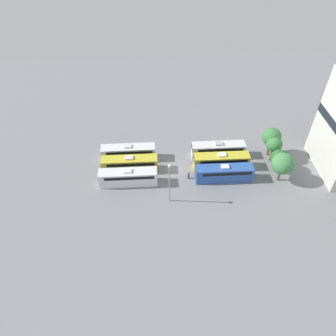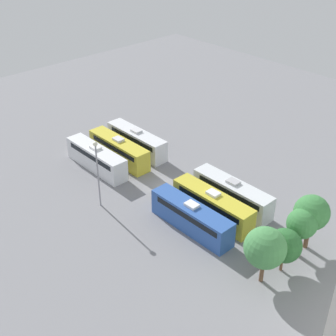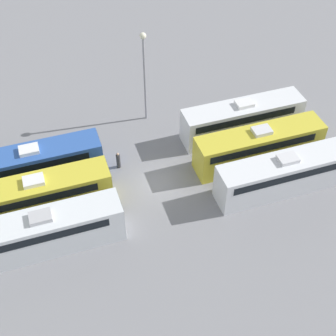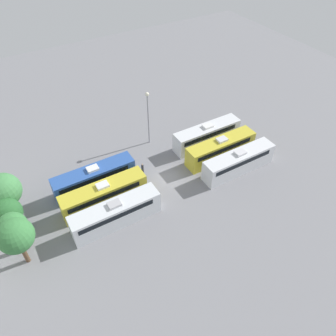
{
  "view_description": "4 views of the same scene",
  "coord_description": "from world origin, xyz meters",
  "px_view_note": "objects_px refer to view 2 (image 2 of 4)",
  "views": [
    {
      "loc": [
        51.28,
        -4.65,
        47.72
      ],
      "look_at": [
        1.46,
        -1.71,
        1.62
      ],
      "focal_mm": 35.0,
      "sensor_mm": 36.0,
      "label": 1
    },
    {
      "loc": [
        36.49,
        40.83,
        35.68
      ],
      "look_at": [
        -1.97,
        -0.79,
        1.68
      ],
      "focal_mm": 50.0,
      "sensor_mm": 36.0,
      "label": 2
    },
    {
      "loc": [
        -26.62,
        7.72,
        29.55
      ],
      "look_at": [
        -1.63,
        -0.64,
        3.32
      ],
      "focal_mm": 50.0,
      "sensor_mm": 36.0,
      "label": 3
    },
    {
      "loc": [
        -29.75,
        17.47,
        34.1
      ],
      "look_at": [
        0.07,
        -0.22,
        1.99
      ],
      "focal_mm": 35.0,
      "sensor_mm": 36.0,
      "label": 4
    }
  ],
  "objects_px": {
    "bus_1": "(119,149)",
    "bus_2": "(97,158)",
    "bus_0": "(137,140)",
    "bus_3": "(232,193)",
    "worker_person": "(157,196)",
    "tree_2": "(285,246)",
    "tree_1": "(302,224)",
    "tree_3": "(265,248)",
    "bus_5": "(192,216)",
    "tree_0": "(312,213)",
    "bus_4": "(213,205)",
    "light_pole": "(97,164)"
  },
  "relations": [
    {
      "from": "bus_1",
      "to": "bus_2",
      "type": "height_order",
      "value": "same"
    },
    {
      "from": "bus_0",
      "to": "bus_3",
      "type": "bearing_deg",
      "value": 89.27
    },
    {
      "from": "worker_person",
      "to": "tree_2",
      "type": "xyz_separation_m",
      "value": [
        -1.31,
        18.87,
        2.64
      ]
    },
    {
      "from": "tree_1",
      "to": "tree_3",
      "type": "bearing_deg",
      "value": -1.89
    },
    {
      "from": "bus_0",
      "to": "tree_1",
      "type": "bearing_deg",
      "value": 85.82
    },
    {
      "from": "bus_3",
      "to": "worker_person",
      "type": "xyz_separation_m",
      "value": [
        6.71,
        -7.26,
        -1.06
      ]
    },
    {
      "from": "bus_5",
      "to": "tree_0",
      "type": "xyz_separation_m",
      "value": [
        -7.31,
        11.32,
        3.02
      ]
    },
    {
      "from": "bus_1",
      "to": "worker_person",
      "type": "xyz_separation_m",
      "value": [
        3.15,
        12.06,
        -1.06
      ]
    },
    {
      "from": "bus_5",
      "to": "tree_3",
      "type": "distance_m",
      "value": 11.53
    },
    {
      "from": "bus_1",
      "to": "bus_4",
      "type": "bearing_deg",
      "value": 89.4
    },
    {
      "from": "tree_0",
      "to": "tree_2",
      "type": "bearing_deg",
      "value": 3.78
    },
    {
      "from": "bus_0",
      "to": "tree_2",
      "type": "bearing_deg",
      "value": 79.77
    },
    {
      "from": "bus_5",
      "to": "tree_2",
      "type": "relative_size",
      "value": 2.2
    },
    {
      "from": "bus_0",
      "to": "bus_1",
      "type": "height_order",
      "value": "same"
    },
    {
      "from": "bus_4",
      "to": "worker_person",
      "type": "height_order",
      "value": "bus_4"
    },
    {
      "from": "bus_0",
      "to": "bus_2",
      "type": "bearing_deg",
      "value": 1.39
    },
    {
      "from": "light_pole",
      "to": "bus_3",
      "type": "bearing_deg",
      "value": 137.51
    },
    {
      "from": "tree_0",
      "to": "tree_3",
      "type": "xyz_separation_m",
      "value": [
        8.15,
        -0.13,
        -0.38
      ]
    },
    {
      "from": "bus_5",
      "to": "light_pole",
      "type": "bearing_deg",
      "value": -65.71
    },
    {
      "from": "bus_4",
      "to": "bus_5",
      "type": "distance_m",
      "value": 3.68
    },
    {
      "from": "bus_2",
      "to": "tree_0",
      "type": "bearing_deg",
      "value": 103.48
    },
    {
      "from": "bus_3",
      "to": "bus_5",
      "type": "bearing_deg",
      "value": -0.39
    },
    {
      "from": "tree_0",
      "to": "tree_1",
      "type": "xyz_separation_m",
      "value": [
        1.88,
        0.08,
        -0.54
      ]
    },
    {
      "from": "bus_1",
      "to": "tree_0",
      "type": "height_order",
      "value": "tree_0"
    },
    {
      "from": "bus_2",
      "to": "worker_person",
      "type": "distance_m",
      "value": 12.36
    },
    {
      "from": "tree_2",
      "to": "bus_3",
      "type": "bearing_deg",
      "value": -114.95
    },
    {
      "from": "bus_1",
      "to": "bus_2",
      "type": "relative_size",
      "value": 1.0
    },
    {
      "from": "bus_5",
      "to": "tree_0",
      "type": "distance_m",
      "value": 13.81
    },
    {
      "from": "bus_5",
      "to": "worker_person",
      "type": "distance_m",
      "value": 7.32
    },
    {
      "from": "bus_1",
      "to": "tree_1",
      "type": "bearing_deg",
      "value": 92.89
    },
    {
      "from": "bus_0",
      "to": "light_pole",
      "type": "height_order",
      "value": "light_pole"
    },
    {
      "from": "bus_1",
      "to": "tree_2",
      "type": "height_order",
      "value": "tree_2"
    },
    {
      "from": "worker_person",
      "to": "tree_3",
      "type": "bearing_deg",
      "value": 85.11
    },
    {
      "from": "tree_2",
      "to": "tree_0",
      "type": "bearing_deg",
      "value": -176.22
    },
    {
      "from": "bus_1",
      "to": "tree_2",
      "type": "xyz_separation_m",
      "value": [
        1.84,
        30.94,
        1.58
      ]
    },
    {
      "from": "worker_person",
      "to": "tree_1",
      "type": "xyz_separation_m",
      "value": [
        -4.69,
        18.61,
        3.53
      ]
    },
    {
      "from": "bus_3",
      "to": "tree_1",
      "type": "height_order",
      "value": "tree_1"
    },
    {
      "from": "bus_3",
      "to": "bus_4",
      "type": "height_order",
      "value": "same"
    },
    {
      "from": "bus_1",
      "to": "tree_3",
      "type": "height_order",
      "value": "tree_3"
    },
    {
      "from": "tree_1",
      "to": "bus_5",
      "type": "bearing_deg",
      "value": -64.52
    },
    {
      "from": "worker_person",
      "to": "tree_2",
      "type": "relative_size",
      "value": 0.32
    },
    {
      "from": "bus_1",
      "to": "tree_0",
      "type": "bearing_deg",
      "value": 96.39
    },
    {
      "from": "bus_3",
      "to": "bus_5",
      "type": "height_order",
      "value": "same"
    },
    {
      "from": "worker_person",
      "to": "tree_3",
      "type": "height_order",
      "value": "tree_3"
    },
    {
      "from": "bus_4",
      "to": "bus_5",
      "type": "xyz_separation_m",
      "value": [
        3.68,
        -0.07,
        0.0
      ]
    },
    {
      "from": "tree_2",
      "to": "tree_3",
      "type": "distance_m",
      "value": 3.11
    },
    {
      "from": "light_pole",
      "to": "tree_3",
      "type": "xyz_separation_m",
      "value": [
        -4.38,
        22.74,
        -1.71
      ]
    },
    {
      "from": "bus_0",
      "to": "tree_0",
      "type": "xyz_separation_m",
      "value": [
        0.39,
        31.01,
        3.02
      ]
    },
    {
      "from": "bus_2",
      "to": "bus_3",
      "type": "distance_m",
      "value": 20.94
    },
    {
      "from": "tree_0",
      "to": "light_pole",
      "type": "bearing_deg",
      "value": -61.29
    }
  ]
}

